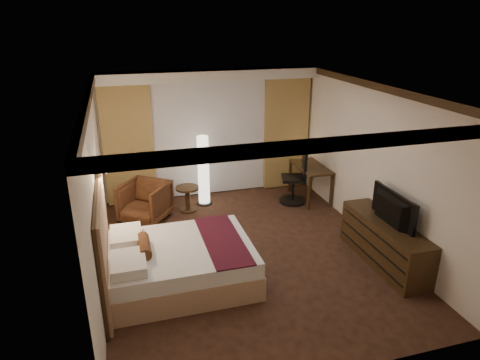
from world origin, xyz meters
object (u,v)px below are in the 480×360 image
object	(u,v)px
armchair	(145,200)
floor_lamp	(203,171)
office_chair	(293,176)
dresser	(385,242)
side_table	(188,199)
television	(388,205)
desk	(310,183)
bed	(182,263)

from	to	relation	value
armchair	floor_lamp	distance (m)	1.35
armchair	office_chair	distance (m)	3.05
dresser	armchair	bearing A→B (deg)	143.30
side_table	floor_lamp	size ratio (longest dim) A/B	0.35
dresser	television	distance (m)	0.66
television	dresser	bearing A→B (deg)	-89.84
armchair	floor_lamp	size ratio (longest dim) A/B	0.56
side_table	television	xyz separation A→B (m)	(2.63, -2.80, 0.76)
desk	bed	bearing A→B (deg)	-143.60
armchair	desk	distance (m)	3.46
television	side_table	bearing A→B (deg)	43.36
armchair	office_chair	bearing A→B (deg)	36.08
desk	television	distance (m)	2.74
bed	armchair	distance (m)	2.28
armchair	office_chair	size ratio (longest dim) A/B	0.72
floor_lamp	office_chair	bearing A→B (deg)	-13.43
armchair	television	distance (m)	4.39
desk	office_chair	xyz separation A→B (m)	(-0.41, -0.05, 0.20)
side_table	desk	bearing A→B (deg)	-3.07
bed	side_table	xyz separation A→B (m)	(0.50, 2.43, -0.05)
side_table	desk	world-z (taller)	desk
bed	floor_lamp	xyz separation A→B (m)	(0.89, 2.67, 0.44)
television	office_chair	bearing A→B (deg)	9.52
side_table	bed	bearing A→B (deg)	-101.59
armchair	dresser	distance (m)	4.37
desk	office_chair	size ratio (longest dim) A/B	0.95
side_table	floor_lamp	distance (m)	0.66
armchair	floor_lamp	world-z (taller)	floor_lamp
dresser	television	xyz separation A→B (m)	(-0.03, 0.00, 0.66)
floor_lamp	office_chair	size ratio (longest dim) A/B	1.28
side_table	television	size ratio (longest dim) A/B	0.49
floor_lamp	armchair	bearing A→B (deg)	-160.91
armchair	television	size ratio (longest dim) A/B	0.79
bed	desk	distance (m)	3.86
desk	floor_lamp	bearing A→B (deg)	170.23
office_chair	side_table	bearing A→B (deg)	-167.50
dresser	television	bearing A→B (deg)	180.00
bed	office_chair	bearing A→B (deg)	39.72
office_chair	dresser	size ratio (longest dim) A/B	0.63
bed	dresser	bearing A→B (deg)	-6.65
side_table	dresser	xyz separation A→B (m)	(2.66, -2.80, 0.10)
armchair	dresser	world-z (taller)	armchair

